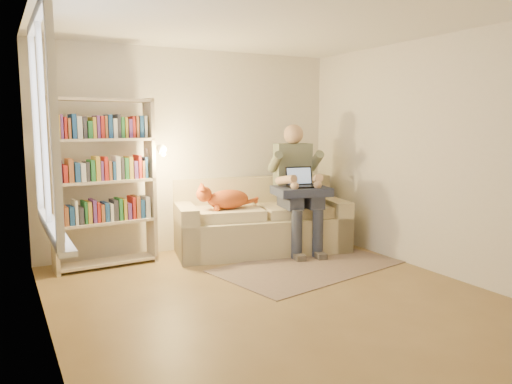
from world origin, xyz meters
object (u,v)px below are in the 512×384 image
person (297,181)px  sofa (260,225)px  laptop (306,181)px  cat (222,199)px  bookshelf (104,175)px

person → sofa: bearing=160.1°
sofa → laptop: 0.85m
cat → bookshelf: size_ratio=0.43×
cat → bookshelf: bookshelf is taller
person → laptop: size_ratio=4.09×
person → laptop: 0.18m
laptop → bookshelf: 2.46m
laptop → bookshelf: bearing=178.4°
person → cat: size_ratio=1.95×
person → bookshelf: (-2.35, 0.41, 0.16)m
laptop → sofa: bearing=148.2°
sofa → cat: 0.67m
laptop → person: bearing=114.1°
bookshelf → sofa: bearing=-8.6°
cat → laptop: size_ratio=2.10×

